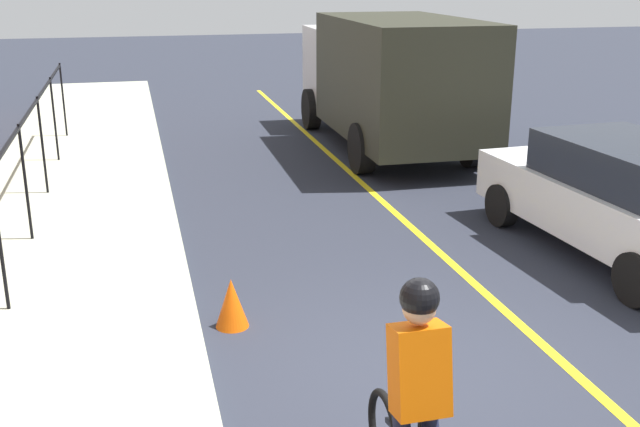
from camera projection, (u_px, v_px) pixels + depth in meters
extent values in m
plane|color=#272A36|center=(405.00, 376.00, 7.21)|extent=(80.00, 80.00, 0.00)
cube|color=yellow|center=(556.00, 356.00, 7.58)|extent=(36.00, 0.12, 0.01)
cube|color=#ABAE97|center=(25.00, 418.00, 6.41)|extent=(40.00, 3.20, 0.15)
cylinder|color=black|center=(25.00, 183.00, 10.21)|extent=(0.04, 0.04, 1.60)
cylinder|color=black|center=(42.00, 145.00, 12.37)|extent=(0.04, 0.04, 1.60)
cylinder|color=black|center=(54.00, 119.00, 14.53)|extent=(0.04, 0.04, 1.60)
cylinder|color=black|center=(63.00, 100.00, 16.69)|extent=(0.04, 0.04, 1.60)
cube|color=#D65906|center=(419.00, 370.00, 4.93)|extent=(0.34, 0.36, 0.63)
sphere|color=tan|center=(419.00, 308.00, 4.85)|extent=(0.22, 0.22, 0.22)
sphere|color=black|center=(420.00, 298.00, 4.83)|extent=(0.26, 0.26, 0.26)
cube|color=white|center=(618.00, 206.00, 10.14)|extent=(4.50, 2.07, 0.70)
cube|color=#1E232D|center=(634.00, 164.00, 9.76)|extent=(2.56, 1.73, 0.56)
cylinder|color=black|center=(502.00, 205.00, 11.36)|extent=(0.65, 0.26, 0.64)
cylinder|color=black|center=(598.00, 195.00, 11.85)|extent=(0.65, 0.26, 0.64)
cylinder|color=black|center=(638.00, 279.00, 8.65)|extent=(0.65, 0.26, 0.64)
cube|color=#2A2B1F|center=(402.00, 77.00, 15.12)|extent=(4.79, 2.46, 2.30)
cube|color=silver|center=(355.00, 67.00, 18.35)|extent=(1.85, 2.23, 1.90)
cylinder|color=black|center=(311.00, 109.00, 18.27)|extent=(0.96, 0.31, 0.96)
cylinder|color=black|center=(400.00, 105.00, 18.76)|extent=(0.96, 0.31, 0.96)
cylinder|color=black|center=(362.00, 148.00, 14.25)|extent=(0.96, 0.31, 0.96)
cylinder|color=black|center=(472.00, 142.00, 14.74)|extent=(0.96, 0.31, 0.96)
cone|color=#E85408|center=(232.00, 303.00, 8.14)|extent=(0.36, 0.36, 0.55)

